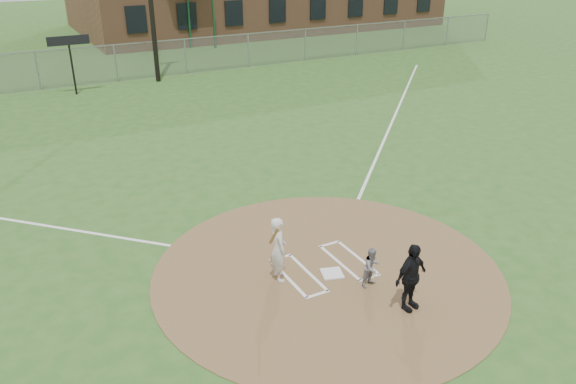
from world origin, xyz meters
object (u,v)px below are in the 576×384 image
home_plate (332,273)px  umpire (411,277)px  batter_at_plate (278,249)px  catcher (372,267)px

home_plate → umpire: (0.73, -1.91, 0.77)m
home_plate → batter_at_plate: bearing=160.0°
home_plate → catcher: size_ratio=0.51×
catcher → home_plate: bearing=112.6°
umpire → batter_at_plate: (-1.95, 2.35, 0.02)m
catcher → batter_at_plate: size_ratio=0.54×
home_plate → catcher: (0.55, -0.81, 0.46)m
home_plate → umpire: size_ratio=0.31×
umpire → batter_at_plate: size_ratio=0.88×
batter_at_plate → home_plate: bearing=-20.0°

